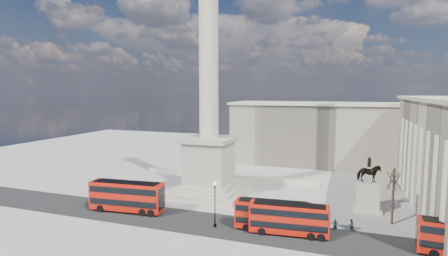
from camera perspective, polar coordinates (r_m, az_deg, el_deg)
ground at (r=64.75m, az=-4.11°, el=-11.64°), size 180.00×180.00×0.00m
asphalt_road at (r=54.22m, az=-3.49°, el=-15.23°), size 120.00×9.00×0.01m
nelsons_column at (r=66.63m, az=-2.47°, el=0.24°), size 14.00×14.00×49.85m
balustrade_wall at (r=78.95m, az=0.60°, el=-7.95°), size 40.00×0.60×1.10m
building_northeast at (r=97.22m, az=16.56°, el=-0.88°), size 51.00×17.00×16.60m
red_bus_a at (r=60.07m, az=-15.53°, el=-10.66°), size 12.50×3.92×4.99m
red_bus_b at (r=51.17m, az=8.00°, el=-13.92°), size 10.72×3.32×4.28m
red_bus_c at (r=50.15m, az=10.62°, el=-14.35°), size 10.90×3.44×4.35m
victorian_lamp at (r=51.40m, az=-1.49°, el=-11.76°), size 0.58×0.58×6.71m
equestrian_statue at (r=62.68m, az=22.44°, el=-9.67°), size 4.39×3.29×9.04m
bare_tree_near at (r=57.27m, az=26.01°, el=-7.35°), size 2.03×2.03×8.89m
bare_tree_mid at (r=61.14m, az=30.35°, el=-8.73°), size 1.65×1.65×6.27m
pedestrian_walking at (r=53.38m, az=17.73°, el=-14.90°), size 0.70×0.56×1.69m
pedestrian_standing at (r=54.20m, az=20.02°, el=-14.64°), size 1.05×1.04×1.71m
pedestrian_crossing at (r=58.86m, az=3.56°, el=-12.70°), size 0.49×0.93×1.52m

